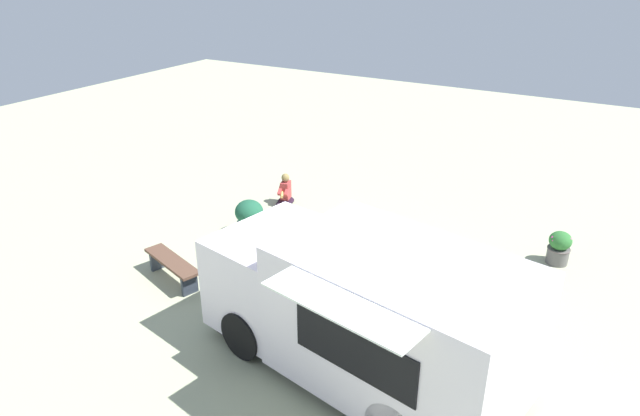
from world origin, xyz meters
TOP-DOWN VIEW (x-y plane):
  - ground_plane at (0.00, 0.00)m, footprint 40.00×40.00m
  - food_truck at (1.23, 1.44)m, footprint 3.59×5.53m
  - person_customer at (-3.76, -3.32)m, footprint 0.76×0.56m
  - planter_flowering_near at (-4.07, 3.60)m, footprint 0.49×0.49m
  - planter_flowering_far at (-1.83, -3.08)m, footprint 0.68×0.68m
  - plaza_bench at (0.70, -3.17)m, footprint 0.88×1.68m

SIDE VIEW (x-z plane):
  - ground_plane at x=0.00m, z-range 0.00..0.00m
  - person_customer at x=-3.76m, z-range -0.10..0.75m
  - plaza_bench at x=0.70m, z-range 0.12..0.62m
  - planter_flowering_near at x=-4.07m, z-range 0.01..0.76m
  - planter_flowering_far at x=-1.83m, z-range 0.01..0.88m
  - food_truck at x=1.23m, z-range -0.05..2.29m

